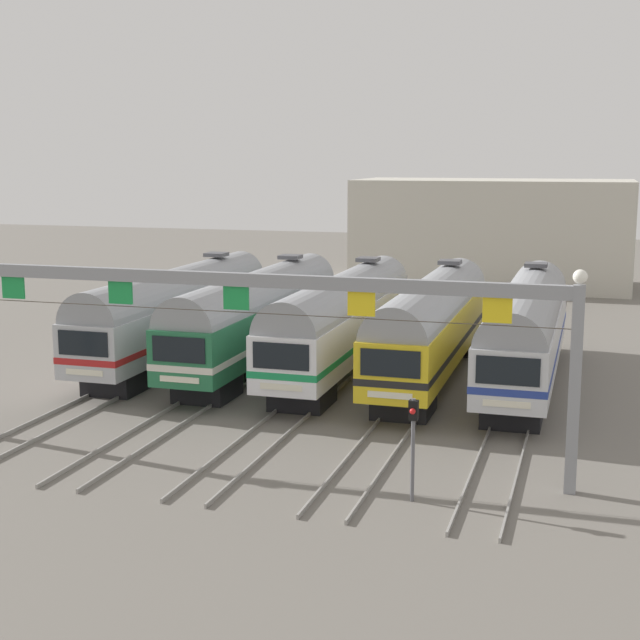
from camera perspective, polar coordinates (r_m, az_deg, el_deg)
The scene contains 10 objects.
ground_plane at distance 44.55m, azimuth 1.39°, elevation -3.27°, with size 160.00×160.00×0.00m, color slate.
track_bed at distance 60.77m, azimuth 5.63°, elevation 0.37°, with size 18.71×70.00×0.15m.
commuter_train_stainless at distance 46.97m, azimuth -8.77°, elevation 0.66°, with size 2.88×18.06×5.05m.
commuter_train_green at distance 45.31m, azimuth -3.85°, elevation 0.41°, with size 2.88×18.06×5.05m.
commuter_train_white at distance 44.00m, azimuth 1.41°, elevation 0.14°, with size 2.88×18.06×5.05m.
commuter_train_yellow at distance 43.09m, azimuth 6.93°, elevation -0.14°, with size 2.88×18.06×5.05m.
commuter_train_silver at distance 42.59m, azimuth 12.64°, elevation -0.44°, with size 2.88×18.06×5.05m.
catenary_gantry at distance 30.93m, azimuth -5.18°, elevation 0.71°, with size 22.45×0.44×6.97m.
yard_signal_mast at distance 27.86m, azimuth 5.77°, elevation -6.79°, with size 0.28×0.35×3.19m.
maintenance_building at distance 75.79m, azimuth 10.60°, elevation 5.32°, with size 21.50×10.00×8.44m, color beige.
Camera 1 is at (11.40, -41.82, 10.29)m, focal length 51.85 mm.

